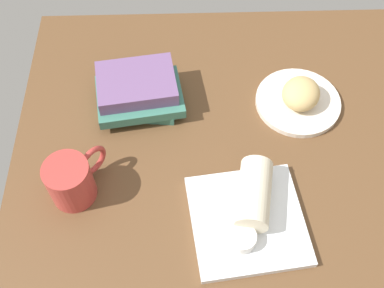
{
  "coord_description": "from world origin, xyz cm",
  "views": [
    {
      "loc": [
        -16.12,
        -57.59,
        93.24
      ],
      "look_at": [
        -14.45,
        -0.86,
        7.0
      ],
      "focal_mm": 43.82,
      "sensor_mm": 36.0,
      "label": 1
    }
  ],
  "objects_px": {
    "breakfast_wrap": "(254,194)",
    "book_stack": "(138,92)",
    "square_plate": "(247,220)",
    "scone_pastry": "(301,94)",
    "coffee_mug": "(71,180)",
    "sauce_cup": "(242,238)",
    "round_plate": "(298,102)"
  },
  "relations": [
    {
      "from": "breakfast_wrap",
      "to": "round_plate",
      "type": "bearing_deg",
      "value": 73.34
    },
    {
      "from": "scone_pastry",
      "to": "book_stack",
      "type": "distance_m",
      "value": 0.38
    },
    {
      "from": "round_plate",
      "to": "book_stack",
      "type": "distance_m",
      "value": 0.38
    },
    {
      "from": "breakfast_wrap",
      "to": "coffee_mug",
      "type": "distance_m",
      "value": 0.37
    },
    {
      "from": "scone_pastry",
      "to": "sauce_cup",
      "type": "height_order",
      "value": "scone_pastry"
    },
    {
      "from": "sauce_cup",
      "to": "breakfast_wrap",
      "type": "xyz_separation_m",
      "value": [
        0.03,
        0.09,
        0.02
      ]
    },
    {
      "from": "round_plate",
      "to": "sauce_cup",
      "type": "xyz_separation_m",
      "value": [
        -0.17,
        -0.35,
        0.02
      ]
    },
    {
      "from": "sauce_cup",
      "to": "scone_pastry",
      "type": "bearing_deg",
      "value": 64.22
    },
    {
      "from": "scone_pastry",
      "to": "sauce_cup",
      "type": "distance_m",
      "value": 0.39
    },
    {
      "from": "round_plate",
      "to": "breakfast_wrap",
      "type": "bearing_deg",
      "value": -117.3
    },
    {
      "from": "breakfast_wrap",
      "to": "sauce_cup",
      "type": "bearing_deg",
      "value": -98.96
    },
    {
      "from": "scone_pastry",
      "to": "book_stack",
      "type": "relative_size",
      "value": 0.45
    },
    {
      "from": "breakfast_wrap",
      "to": "book_stack",
      "type": "distance_m",
      "value": 0.37
    },
    {
      "from": "round_plate",
      "to": "breakfast_wrap",
      "type": "distance_m",
      "value": 0.3
    },
    {
      "from": "square_plate",
      "to": "breakfast_wrap",
      "type": "xyz_separation_m",
      "value": [
        0.01,
        0.04,
        0.04
      ]
    },
    {
      "from": "scone_pastry",
      "to": "book_stack",
      "type": "bearing_deg",
      "value": 176.93
    },
    {
      "from": "breakfast_wrap",
      "to": "coffee_mug",
      "type": "relative_size",
      "value": 1.12
    },
    {
      "from": "round_plate",
      "to": "coffee_mug",
      "type": "relative_size",
      "value": 1.58
    },
    {
      "from": "scone_pastry",
      "to": "breakfast_wrap",
      "type": "distance_m",
      "value": 0.3
    },
    {
      "from": "book_stack",
      "to": "square_plate",
      "type": "bearing_deg",
      "value": -54.33
    },
    {
      "from": "scone_pastry",
      "to": "coffee_mug",
      "type": "xyz_separation_m",
      "value": [
        -0.51,
        -0.22,
        0.01
      ]
    },
    {
      "from": "book_stack",
      "to": "coffee_mug",
      "type": "relative_size",
      "value": 1.69
    },
    {
      "from": "breakfast_wrap",
      "to": "coffee_mug",
      "type": "bearing_deg",
      "value": -175.66
    },
    {
      "from": "square_plate",
      "to": "scone_pastry",
      "type": "bearing_deg",
      "value": 63.28
    },
    {
      "from": "square_plate",
      "to": "book_stack",
      "type": "height_order",
      "value": "book_stack"
    },
    {
      "from": "square_plate",
      "to": "book_stack",
      "type": "relative_size",
      "value": 1.04
    },
    {
      "from": "round_plate",
      "to": "breakfast_wrap",
      "type": "xyz_separation_m",
      "value": [
        -0.14,
        -0.27,
        0.04
      ]
    },
    {
      "from": "round_plate",
      "to": "sauce_cup",
      "type": "distance_m",
      "value": 0.39
    },
    {
      "from": "coffee_mug",
      "to": "scone_pastry",
      "type": "bearing_deg",
      "value": 23.43
    },
    {
      "from": "sauce_cup",
      "to": "coffee_mug",
      "type": "height_order",
      "value": "coffee_mug"
    },
    {
      "from": "breakfast_wrap",
      "to": "book_stack",
      "type": "bearing_deg",
      "value": 141.47
    },
    {
      "from": "square_plate",
      "to": "coffee_mug",
      "type": "height_order",
      "value": "coffee_mug"
    }
  ]
}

